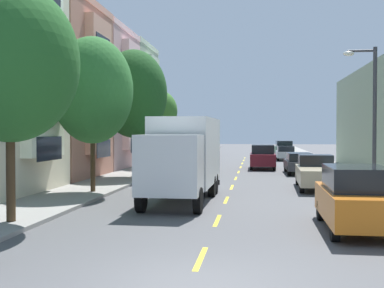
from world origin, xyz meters
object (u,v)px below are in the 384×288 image
(parked_wagon_silver, at_px, (285,153))
(parked_hatchback_black, at_px, (209,150))
(street_tree_farthest, at_px, (158,111))
(parked_pickup_champagne, at_px, (317,173))
(street_tree_nearest, at_px, (10,62))
(street_tree_third, at_px, (134,94))
(parked_suv_forest, at_px, (284,149))
(parked_wagon_teal, at_px, (168,166))
(street_lamp, at_px, (371,111))
(parked_wagon_navy, at_px, (199,153))
(parked_suv_orange, at_px, (357,198))
(parked_wagon_charcoal, at_px, (299,163))
(moving_burgundy_sedan, at_px, (263,157))
(delivery_box_truck, at_px, (184,154))
(street_tree_second, at_px, (93,90))

(parked_wagon_silver, height_order, parked_hatchback_black, same)
(street_tree_farthest, bearing_deg, parked_pickup_champagne, -48.18)
(street_tree_nearest, relative_size, street_tree_third, 0.94)
(parked_suv_forest, xyz_separation_m, parked_wagon_teal, (-8.65, -27.24, -0.18))
(street_tree_farthest, bearing_deg, street_lamp, -54.57)
(street_tree_nearest, relative_size, parked_hatchback_black, 1.87)
(street_tree_third, xyz_separation_m, street_lamp, (12.34, -9.43, -1.54))
(street_tree_nearest, bearing_deg, parked_hatchback_black, 87.49)
(parked_wagon_navy, xyz_separation_m, parked_suv_forest, (8.87, 7.90, 0.18))
(parked_suv_orange, xyz_separation_m, parked_wagon_navy, (-8.71, 34.38, -0.18))
(parked_hatchback_black, xyz_separation_m, parked_wagon_charcoal, (8.67, -24.94, 0.05))
(parked_wagon_charcoal, relative_size, moving_burgundy_sedan, 0.98)
(parked_pickup_champagne, height_order, parked_suv_orange, parked_suv_orange)
(delivery_box_truck, relative_size, parked_wagon_teal, 1.70)
(parked_suv_orange, relative_size, parked_suv_forest, 1.00)
(street_tree_second, height_order, street_lamp, street_tree_second)
(street_lamp, bearing_deg, delivery_box_truck, -179.84)
(street_lamp, xyz_separation_m, parked_wagon_silver, (-1.65, 30.89, -3.02))
(street_tree_third, height_order, parked_suv_orange, street_tree_third)
(parked_wagon_silver, bearing_deg, street_tree_farthest, -128.26)
(delivery_box_truck, distance_m, parked_suv_forest, 37.09)
(parked_wagon_navy, relative_size, moving_burgundy_sedan, 0.98)
(parked_suv_orange, bearing_deg, parked_pickup_champagne, 89.20)
(street_tree_third, height_order, street_tree_farthest, street_tree_third)
(parked_wagon_silver, xyz_separation_m, parked_wagon_teal, (-8.49, -21.61, 0.00))
(parked_suv_forest, xyz_separation_m, moving_burgundy_sedan, (-2.65, -17.84, 0.00))
(parked_wagon_teal, relative_size, moving_burgundy_sedan, 0.98)
(parked_suv_forest, bearing_deg, parked_pickup_champagne, -90.02)
(street_tree_second, height_order, street_tree_farthest, street_tree_second)
(parked_wagon_silver, height_order, parked_suv_forest, parked_suv_forest)
(street_tree_nearest, height_order, delivery_box_truck, street_tree_nearest)
(parked_wagon_silver, bearing_deg, parked_wagon_navy, -165.40)
(street_tree_nearest, xyz_separation_m, moving_burgundy_sedan, (8.20, 25.07, -4.16))
(street_lamp, distance_m, parked_wagon_navy, 30.59)
(street_tree_second, relative_size, street_lamp, 1.16)
(street_tree_second, bearing_deg, street_tree_third, 90.00)
(street_tree_second, relative_size, parked_suv_forest, 1.51)
(street_tree_nearest, height_order, street_tree_farthest, street_tree_nearest)
(street_tree_farthest, distance_m, delivery_box_truck, 18.15)
(street_tree_nearest, bearing_deg, street_tree_farthest, 90.00)
(parked_wagon_charcoal, xyz_separation_m, parked_suv_orange, (0.01, -20.04, 0.18))
(street_tree_second, xyz_separation_m, street_tree_farthest, (0.00, 15.82, -0.35))
(street_tree_second, distance_m, parked_pickup_champagne, 12.17)
(street_tree_nearest, xyz_separation_m, parked_wagon_silver, (10.69, 37.28, -4.34))
(street_lamp, distance_m, parked_suv_orange, 6.62)
(street_tree_third, bearing_deg, street_tree_farthest, 90.00)
(street_tree_second, relative_size, street_tree_third, 0.91)
(street_lamp, distance_m, parked_wagon_silver, 31.08)
(street_tree_nearest, xyz_separation_m, parked_pickup_champagne, (10.84, 11.62, -4.32))
(street_tree_nearest, distance_m, parked_wagon_silver, 39.03)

